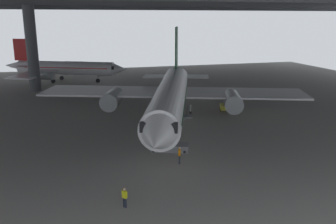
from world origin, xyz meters
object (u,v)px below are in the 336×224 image
at_px(crew_worker_near_nose, 125,196).
at_px(crew_worker_by_stairs, 179,154).
at_px(airplane_distant, 63,68).
at_px(airplane_main, 171,96).
at_px(baggage_tug, 224,107).
at_px(boarding_stairs, 170,144).

height_order(crew_worker_near_nose, crew_worker_by_stairs, crew_worker_by_stairs).
bearing_deg(airplane_distant, airplane_main, -68.89).
bearing_deg(airplane_distant, crew_worker_near_nose, -85.48).
distance_m(crew_worker_near_nose, baggage_tug, 31.00).
relative_size(boarding_stairs, baggage_tug, 1.93).
bearing_deg(baggage_tug, crew_worker_by_stairs, -125.35).
height_order(boarding_stairs, baggage_tug, boarding_stairs).
distance_m(airplane_main, boarding_stairs, 11.19).
relative_size(crew_worker_by_stairs, baggage_tug, 0.69).
bearing_deg(airplane_main, crew_worker_near_nose, -114.49).
relative_size(boarding_stairs, crew_worker_near_nose, 3.05).
bearing_deg(crew_worker_near_nose, airplane_main, 65.51).
bearing_deg(baggage_tug, airplane_distant, 125.85).
xyz_separation_m(boarding_stairs, crew_worker_near_nose, (-6.42, -10.40, 0.15)).
xyz_separation_m(crew_worker_near_nose, crew_worker_by_stairs, (6.31, 6.73, 0.10)).
xyz_separation_m(crew_worker_by_stairs, airplane_distant, (-10.82, 50.27, 2.04)).
bearing_deg(boarding_stairs, airplane_distant, 103.20).
xyz_separation_m(crew_worker_near_nose, baggage_tug, (18.94, 24.54, -0.36)).
height_order(crew_worker_near_nose, airplane_distant, airplane_distant).
relative_size(crew_worker_near_nose, crew_worker_by_stairs, 0.91).
bearing_deg(boarding_stairs, baggage_tug, 48.46).
distance_m(airplane_main, baggage_tug, 10.63).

